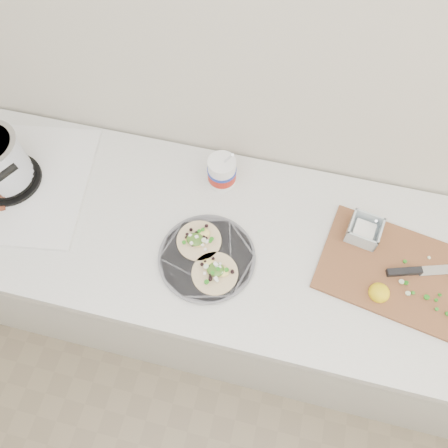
% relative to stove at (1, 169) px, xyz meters
% --- Properties ---
extents(counter, '(2.44, 0.66, 0.90)m').
position_rel_stove_xyz_m(counter, '(0.81, -0.01, -0.53)').
color(counter, beige).
rests_on(counter, ground).
extents(stove, '(0.59, 0.56, 0.25)m').
position_rel_stove_xyz_m(stove, '(0.00, 0.00, 0.00)').
color(stove, silver).
rests_on(stove, counter).
extents(taco_plate, '(0.30, 0.30, 0.04)m').
position_rel_stove_xyz_m(taco_plate, '(0.72, -0.12, -0.07)').
color(taco_plate, slate).
rests_on(taco_plate, counter).
extents(tub, '(0.10, 0.10, 0.21)m').
position_rel_stove_xyz_m(tub, '(0.69, 0.17, -0.02)').
color(tub, white).
rests_on(tub, counter).
extents(cutboard, '(0.49, 0.38, 0.07)m').
position_rel_stove_xyz_m(cutboard, '(1.28, -0.01, -0.07)').
color(cutboard, brown).
rests_on(cutboard, counter).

